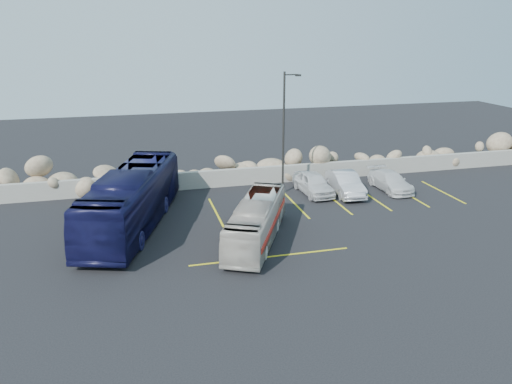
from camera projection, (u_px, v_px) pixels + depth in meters
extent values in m
plane|color=black|center=(292.00, 256.00, 24.29)|extent=(90.00, 90.00, 0.00)
cube|color=gray|center=(238.00, 177.00, 35.14)|extent=(60.00, 0.40, 1.20)
cube|color=gold|center=(216.00, 212.00, 30.14)|extent=(0.12, 5.00, 0.01)
cube|color=gold|center=(296.00, 205.00, 31.35)|extent=(0.12, 5.00, 0.01)
cube|color=gold|center=(336.00, 201.00, 31.99)|extent=(0.12, 5.00, 0.01)
cube|color=gold|center=(373.00, 198.00, 32.60)|extent=(0.12, 5.00, 0.01)
cube|color=gold|center=(408.00, 195.00, 33.22)|extent=(0.12, 5.00, 0.01)
cube|color=gold|center=(442.00, 192.00, 33.84)|extent=(0.12, 5.00, 0.01)
cube|color=gold|center=(271.00, 257.00, 24.24)|extent=(8.00, 0.12, 0.01)
cylinder|color=#2C2A27|center=(283.00, 135.00, 32.38)|extent=(0.14, 0.14, 8.00)
cylinder|color=#2C2A27|center=(291.00, 75.00, 31.30)|extent=(0.90, 0.08, 0.08)
cube|color=#2C2A27|center=(298.00, 75.00, 31.42)|extent=(0.35, 0.18, 0.12)
imported|color=beige|center=(256.00, 221.00, 25.71)|extent=(5.12, 7.95, 2.21)
imported|color=#111138|center=(132.00, 199.00, 27.46)|extent=(6.15, 11.91, 3.24)
imported|color=silver|center=(313.00, 183.00, 33.31)|extent=(1.90, 4.31, 1.44)
imported|color=#BCBDC2|center=(345.00, 183.00, 33.23)|extent=(1.96, 4.60, 1.47)
imported|color=silver|center=(390.00, 181.00, 34.10)|extent=(1.81, 4.30, 1.24)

